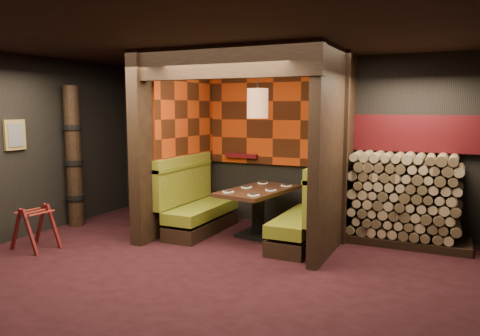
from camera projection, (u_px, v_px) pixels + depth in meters
name	position (u px, v px, depth m)	size (l,w,h in m)	color
floor	(196.00, 272.00, 5.85)	(6.50, 5.50, 0.02)	black
ceiling	(193.00, 37.00, 5.48)	(6.50, 5.50, 0.02)	black
wall_back	(276.00, 143.00, 8.14)	(6.50, 0.02, 2.85)	black
wall_left	(8.00, 148.00, 7.05)	(0.02, 5.50, 2.85)	black
partition_left	(175.00, 145.00, 7.72)	(0.20, 2.20, 2.85)	black
partition_right	(335.00, 151.00, 6.64)	(0.15, 2.10, 2.85)	black
header_beam	(219.00, 62.00, 6.15)	(2.85, 0.18, 0.44)	black
tapa_back_panel	(274.00, 120.00, 8.06)	(2.40, 0.06, 1.55)	#A7320A
tapa_side_panel	(187.00, 119.00, 7.77)	(0.04, 1.85, 1.45)	#A7320A
lacquer_shelf	(242.00, 156.00, 8.33)	(0.60, 0.12, 0.07)	#510B12
booth_bench_left	(196.00, 207.00, 7.69)	(0.68, 1.60, 1.14)	black
booth_bench_right	(307.00, 219.00, 6.89)	(0.68, 1.60, 1.14)	black
dining_table	(258.00, 204.00, 7.38)	(1.00, 1.55, 0.76)	black
place_settings	(258.00, 188.00, 7.34)	(0.78, 1.23, 0.03)	white
pendant_lamp	(258.00, 103.00, 7.13)	(0.32, 0.32, 0.98)	#8E5C3A
framed_picture	(15.00, 135.00, 7.09)	(0.05, 0.36, 0.46)	olive
luggage_rack	(35.00, 226.00, 6.73)	(0.65, 0.48, 0.67)	#4D0F0F
totem_column	(74.00, 157.00, 7.98)	(0.31, 0.31, 2.40)	black
firewood_stack	(410.00, 200.00, 6.91)	(1.73, 0.70, 1.36)	black
mosaic_header	(415.00, 134.00, 7.08)	(1.83, 0.10, 0.56)	maroon
bay_front_post	(345.00, 149.00, 6.84)	(0.08, 0.08, 2.85)	black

